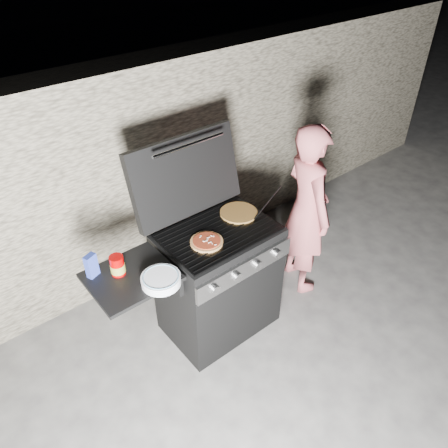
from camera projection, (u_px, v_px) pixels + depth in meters
ground at (219, 322)px, 3.49m from camera, size 50.00×50.00×0.00m
stone_wall at (139, 173)px, 3.61m from camera, size 8.00×0.35×1.80m
gas_grill at (191, 296)px, 3.09m from camera, size 1.34×0.79×0.91m
pizza_topped at (207, 241)px, 2.84m from camera, size 0.23×0.23×0.02m
pizza_plain at (239, 213)px, 3.11m from camera, size 0.35×0.35×0.01m
sauce_jar at (117, 265)px, 2.58m from camera, size 0.11×0.11×0.13m
blue_carton at (91, 266)px, 2.57m from camera, size 0.08×0.06×0.15m
plate_stack at (161, 280)px, 2.54m from camera, size 0.26×0.26×0.05m
person at (306, 210)px, 3.46m from camera, size 0.50×0.62×1.46m
tongs at (268, 203)px, 3.16m from camera, size 0.38×0.13×0.08m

